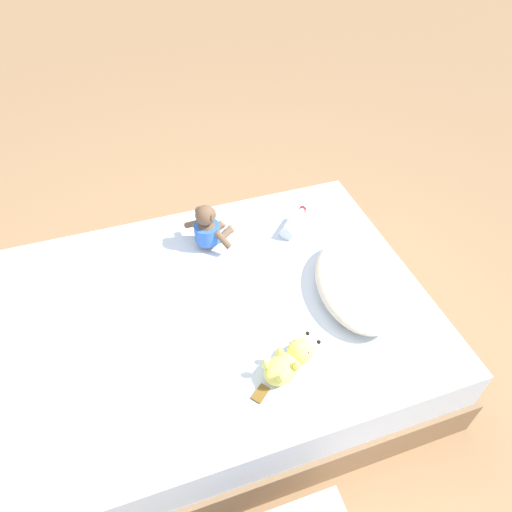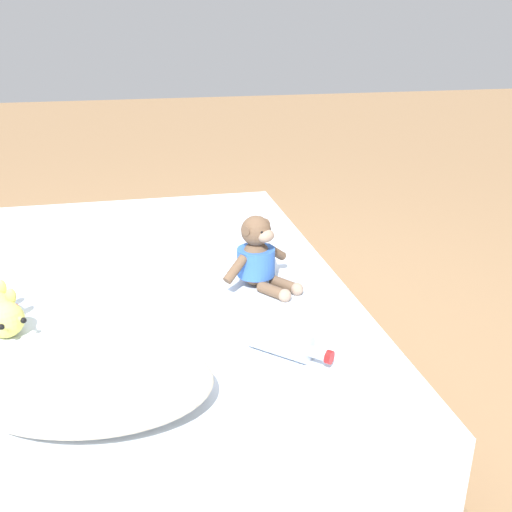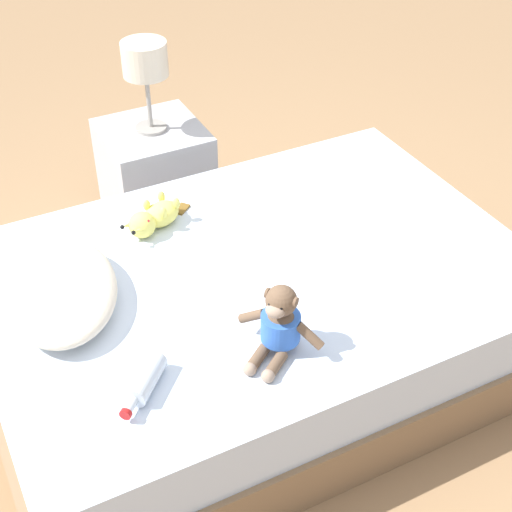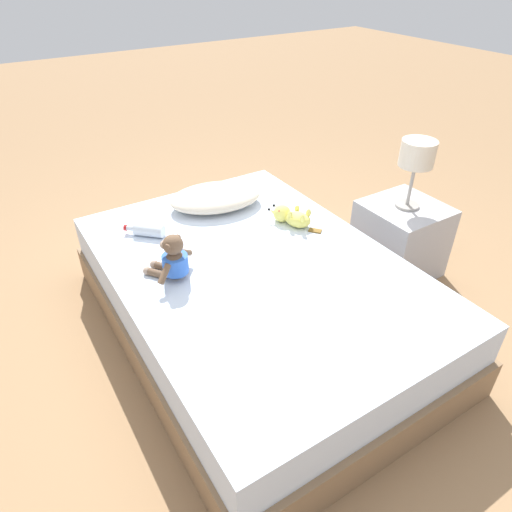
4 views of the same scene
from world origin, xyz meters
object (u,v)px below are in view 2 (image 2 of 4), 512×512
Objects in this scene: bed at (142,338)px; pillow at (89,382)px; plush_monkey at (259,258)px; glass_bottle at (283,343)px.

bed is 0.72m from pillow.
bed is at bearing -17.21° from plush_monkey.
pillow is at bearing 79.56° from bed.
glass_bottle is at bearing 85.88° from plush_monkey.
bed is 7.63× the size of plush_monkey.
plush_monkey is at bearing -133.52° from pillow.
plush_monkey reaches higher than bed.
bed is 0.51m from plush_monkey.
pillow reaches higher than glass_bottle.
pillow is at bearing 12.96° from glass_bottle.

